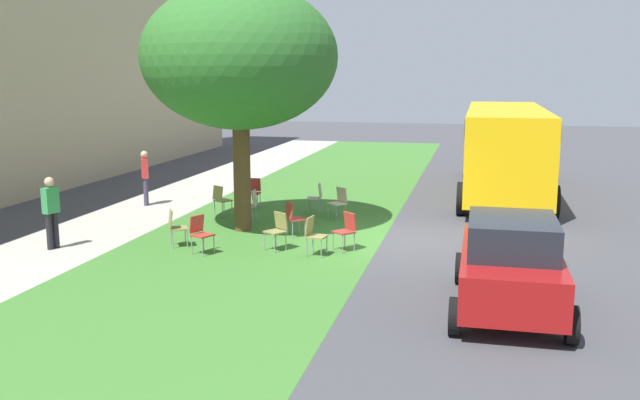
{
  "coord_description": "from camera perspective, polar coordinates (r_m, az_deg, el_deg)",
  "views": [
    {
      "loc": [
        -16.69,
        -2.02,
        4.05
      ],
      "look_at": [
        -0.57,
        1.68,
        1.02
      ],
      "focal_mm": 39.23,
      "sensor_mm": 36.0,
      "label": 1
    }
  ],
  "objects": [
    {
      "name": "ground",
      "position": [
        17.3,
        5.86,
        -3.23
      ],
      "size": [
        80.0,
        80.0,
        0.0
      ],
      "primitive_type": "plane",
      "color": "#424247"
    },
    {
      "name": "chair_8",
      "position": [
        19.57,
        1.55,
        -0.03
      ],
      "size": [
        0.59,
        0.58,
        0.88
      ],
      "color": "beige",
      "rests_on": "ground"
    },
    {
      "name": "chair_2",
      "position": [
        16.14,
        -3.49,
        -2.29
      ],
      "size": [
        0.58,
        0.57,
        0.88
      ],
      "color": "olive",
      "rests_on": "ground"
    },
    {
      "name": "chair_5",
      "position": [
        17.43,
        -2.2,
        -1.33
      ],
      "size": [
        0.58,
        0.58,
        0.88
      ],
      "color": "#B7332D",
      "rests_on": "ground"
    },
    {
      "name": "school_bus",
      "position": [
        24.27,
        14.85,
        4.61
      ],
      "size": [
        10.4,
        2.8,
        2.88
      ],
      "color": "yellow",
      "rests_on": "ground"
    },
    {
      "name": "chair_3",
      "position": [
        16.09,
        2.16,
        -2.32
      ],
      "size": [
        0.59,
        0.59,
        0.88
      ],
      "color": "#B7332D",
      "rests_on": "ground"
    },
    {
      "name": "pedestrian_0",
      "position": [
        22.14,
        -14.07,
        1.95
      ],
      "size": [
        0.41,
        0.33,
        1.69
      ],
      "color": "#3F3851",
      "rests_on": "ground"
    },
    {
      "name": "grass_verge",
      "position": [
        17.95,
        -4.33,
        -2.69
      ],
      "size": [
        48.0,
        6.0,
        0.01
      ],
      "primitive_type": "cube",
      "color": "#3D752D",
      "rests_on": "ground"
    },
    {
      "name": "chair_4",
      "position": [
        20.29,
        -0.29,
        0.35
      ],
      "size": [
        0.46,
        0.47,
        0.88
      ],
      "color": "#ADA393",
      "rests_on": "ground"
    },
    {
      "name": "chair_9",
      "position": [
        16.75,
        -11.72,
        -2.02
      ],
      "size": [
        0.57,
        0.57,
        0.88
      ],
      "color": "olive",
      "rests_on": "ground"
    },
    {
      "name": "parked_car",
      "position": [
        12.41,
        15.28,
        -5.02
      ],
      "size": [
        3.7,
        1.92,
        1.65
      ],
      "color": "maroon",
      "rests_on": "ground"
    },
    {
      "name": "chair_1",
      "position": [
        20.12,
        -8.09,
        0.16
      ],
      "size": [
        0.57,
        0.57,
        0.88
      ],
      "color": "olive",
      "rests_on": "ground"
    },
    {
      "name": "chair_0",
      "position": [
        21.33,
        -5.45,
        0.79
      ],
      "size": [
        0.46,
        0.45,
        0.88
      ],
      "color": "#B7332D",
      "rests_on": "ground"
    },
    {
      "name": "chair_6",
      "position": [
        15.63,
        -0.5,
        -2.7
      ],
      "size": [
        0.47,
        0.48,
        0.88
      ],
      "color": "olive",
      "rests_on": "ground"
    },
    {
      "name": "chair_7",
      "position": [
        16.0,
        -9.74,
        -2.53
      ],
      "size": [
        0.55,
        0.55,
        0.88
      ],
      "color": "#B7332D",
      "rests_on": "ground"
    },
    {
      "name": "street_tree",
      "position": [
        17.9,
        -6.58,
        11.48
      ],
      "size": [
        4.92,
        4.92,
        6.26
      ],
      "color": "brown",
      "rests_on": "ground"
    },
    {
      "name": "chair_10",
      "position": [
        19.26,
        -5.68,
        -0.25
      ],
      "size": [
        0.45,
        0.45,
        0.88
      ],
      "color": "#ADA393",
      "rests_on": "ground"
    },
    {
      "name": "sidewalk_strip",
      "position": [
        19.69,
        -16.66,
        -1.93
      ],
      "size": [
        48.0,
        2.8,
        0.01
      ],
      "primitive_type": "cube",
      "color": "#ADA89E",
      "rests_on": "ground"
    },
    {
      "name": "pedestrian_1",
      "position": [
        17.29,
        -21.09,
        -0.75
      ],
      "size": [
        0.4,
        0.29,
        1.69
      ],
      "color": "black",
      "rests_on": "ground"
    }
  ]
}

